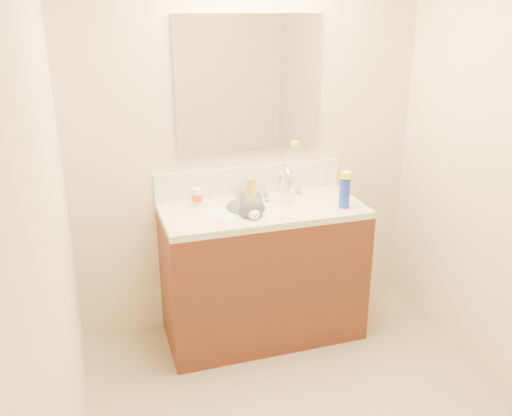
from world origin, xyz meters
TOP-DOWN VIEW (x-y plane):
  - room_shell at (0.00, 0.00)m, footprint 2.24×2.54m
  - vanity_cabinet at (0.00, 0.97)m, footprint 1.20×0.55m
  - counter_slab at (0.00, 0.97)m, footprint 1.20×0.55m
  - basin at (-0.12, 0.94)m, footprint 0.45×0.36m
  - faucet at (0.18, 1.11)m, footprint 0.28×0.20m
  - cat at (-0.10, 0.97)m, footprint 0.32×0.39m
  - backsplash at (0.00, 1.24)m, footprint 1.20×0.02m
  - mirror at (0.00, 1.24)m, footprint 0.90×0.02m
  - pill_bottle at (-0.36, 1.13)m, footprint 0.06×0.06m
  - pill_label at (-0.36, 1.13)m, footprint 0.07×0.07m
  - silver_jar at (-0.08, 1.18)m, footprint 0.06×0.06m
  - amber_bottle at (-0.00, 1.19)m, footprint 0.06×0.06m
  - toothbrush at (0.05, 1.05)m, footprint 0.07×0.11m
  - toothbrush_head at (0.05, 1.05)m, footprint 0.03×0.04m
  - spray_can at (0.46, 0.83)m, footprint 0.08×0.08m
  - spray_cap at (0.46, 0.83)m, footprint 0.08×0.08m

SIDE VIEW (x-z plane):
  - vanity_cabinet at x=0.00m, z-range 0.00..0.82m
  - basin at x=-0.12m, z-range 0.72..0.86m
  - cat at x=-0.10m, z-range 0.67..0.98m
  - counter_slab at x=0.00m, z-range 0.82..0.86m
  - toothbrush at x=0.05m, z-range 0.86..0.87m
  - toothbrush_head at x=0.05m, z-range 0.86..0.88m
  - silver_jar at x=-0.08m, z-range 0.86..0.92m
  - pill_label at x=-0.36m, z-range 0.89..0.93m
  - pill_bottle at x=-0.36m, z-range 0.86..0.96m
  - amber_bottle at x=0.00m, z-range 0.86..0.97m
  - faucet at x=0.18m, z-range 0.84..1.05m
  - spray_can at x=0.46m, z-range 0.86..1.03m
  - backsplash at x=0.00m, z-range 0.86..1.04m
  - spray_cap at x=0.46m, z-range 1.04..1.08m
  - room_shell at x=0.00m, z-range 0.23..2.75m
  - mirror at x=0.00m, z-range 1.14..1.94m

